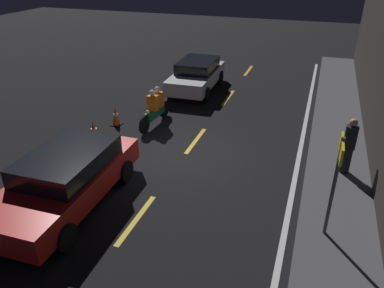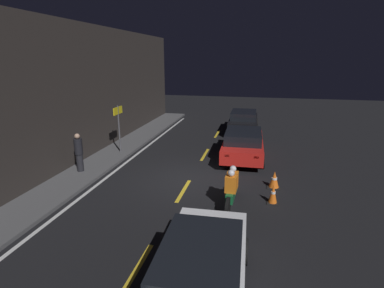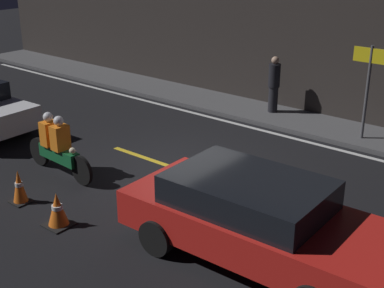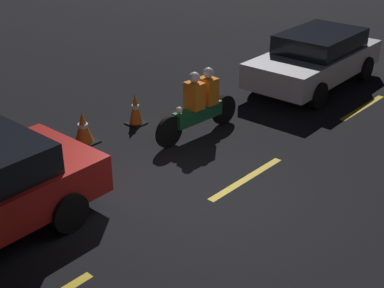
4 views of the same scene
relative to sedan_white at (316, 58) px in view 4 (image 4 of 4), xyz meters
name	(u,v)px [view 4 (image 4 of 4)]	position (x,y,z in m)	size (l,w,h in m)	color
ground_plane	(210,201)	(6.06, 1.66, -0.74)	(56.00, 56.00, 0.00)	black
lane_dash_b	(363,107)	(0.56, 1.66, -0.74)	(2.00, 0.14, 0.01)	gold
lane_dash_c	(247,178)	(5.06, 1.66, -0.74)	(2.00, 0.14, 0.01)	gold
sedan_white	(316,58)	(0.00, 0.00, 0.00)	(4.23, 1.97, 1.38)	silver
motorcycle	(200,105)	(4.21, -0.21, -0.09)	(2.27, 0.39, 1.40)	black
traffic_cone_near	(135,109)	(4.76, -1.58, -0.40)	(0.38, 0.38, 0.70)	black
traffic_cone_mid	(83,128)	(6.10, -1.67, -0.42)	(0.49, 0.49, 0.66)	black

